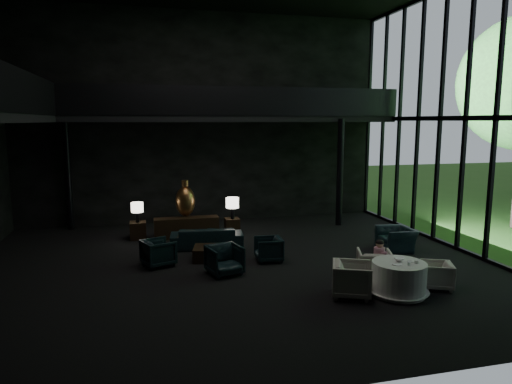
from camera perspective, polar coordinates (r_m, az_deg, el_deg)
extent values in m
cube|color=black|center=(12.59, -2.53, -9.27)|extent=(14.00, 12.00, 0.02)
cube|color=black|center=(17.89, -6.47, 9.09)|extent=(14.00, 0.04, 8.00)
cube|color=black|center=(6.19, 8.42, 9.51)|extent=(14.00, 0.04, 8.00)
cube|color=black|center=(17.06, -2.65, 9.15)|extent=(12.00, 2.00, 0.25)
cube|color=black|center=(12.05, -27.19, 11.15)|extent=(0.06, 12.00, 1.00)
cube|color=black|center=(16.10, -1.96, 11.30)|extent=(12.00, 0.06, 1.00)
cylinder|color=black|center=(17.74, -22.46, 2.00)|extent=(0.24, 0.24, 4.00)
cylinder|color=black|center=(17.39, 10.44, 2.40)|extent=(0.24, 0.24, 4.00)
cube|color=black|center=(15.67, -8.66, -4.41)|extent=(2.16, 0.49, 0.69)
ellipsoid|color=olive|center=(15.76, -8.82, -1.15)|extent=(0.66, 0.66, 1.03)
cylinder|color=olive|center=(15.66, -8.88, 1.08)|extent=(0.23, 0.23, 0.21)
cube|color=black|center=(15.82, -14.52, -4.67)|extent=(0.53, 0.53, 0.58)
cylinder|color=black|center=(15.65, -14.59, -3.06)|extent=(0.12, 0.12, 0.35)
cylinder|color=white|center=(15.59, -14.64, -1.86)|extent=(0.40, 0.40, 0.32)
cube|color=black|center=(16.06, -3.00, -4.26)|extent=(0.49, 0.49, 0.54)
cylinder|color=black|center=(15.89, -2.97, -2.68)|extent=(0.13, 0.13, 0.39)
cylinder|color=white|center=(15.82, -2.98, -1.35)|extent=(0.45, 0.45, 0.36)
imported|color=black|center=(14.33, -6.17, -5.11)|extent=(2.46, 0.97, 0.94)
imported|color=black|center=(12.80, -12.10, -7.21)|extent=(1.00, 1.02, 0.83)
imported|color=black|center=(12.95, 1.58, -7.08)|extent=(0.70, 0.74, 0.72)
imported|color=black|center=(11.86, -3.96, -8.15)|extent=(1.06, 1.02, 0.90)
imported|color=black|center=(14.60, 17.13, -5.21)|extent=(0.75, 1.10, 0.93)
cube|color=black|center=(13.18, -5.93, -7.62)|extent=(1.00, 1.00, 0.38)
cylinder|color=white|center=(11.06, 17.39, -10.24)|extent=(1.21, 1.21, 0.75)
cone|color=white|center=(11.17, 17.31, -11.82)|extent=(1.38, 1.38, 0.10)
imported|color=beige|center=(11.83, 14.59, -8.55)|extent=(1.06, 1.03, 0.87)
imported|color=#ABA9A5|center=(11.75, 21.65, -9.66)|extent=(0.77, 0.79, 0.62)
imported|color=#B9ACA3|center=(10.63, 11.91, -10.21)|extent=(1.17, 1.20, 0.96)
cylinder|color=#C887A5|center=(11.74, 15.15, -7.63)|extent=(0.27, 0.27, 0.39)
sphere|color=#D8A884|center=(11.66, 15.21, -6.25)|extent=(0.20, 0.20, 0.20)
ellipsoid|color=black|center=(11.66, 15.22, -6.10)|extent=(0.21, 0.21, 0.14)
cylinder|color=white|center=(10.75, 17.22, -8.65)|extent=(0.23, 0.23, 0.01)
cylinder|color=white|center=(11.23, 17.46, -7.90)|extent=(0.26, 0.26, 0.02)
cylinder|color=white|center=(11.06, 18.74, -8.23)|extent=(0.19, 0.19, 0.01)
cylinder|color=white|center=(10.97, 19.40, -8.18)|extent=(0.11, 0.11, 0.07)
ellipsoid|color=white|center=(10.96, 17.42, -8.16)|extent=(0.14, 0.14, 0.07)
cylinder|color=#99999E|center=(10.78, 18.57, -8.50)|extent=(0.07, 0.07, 0.07)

